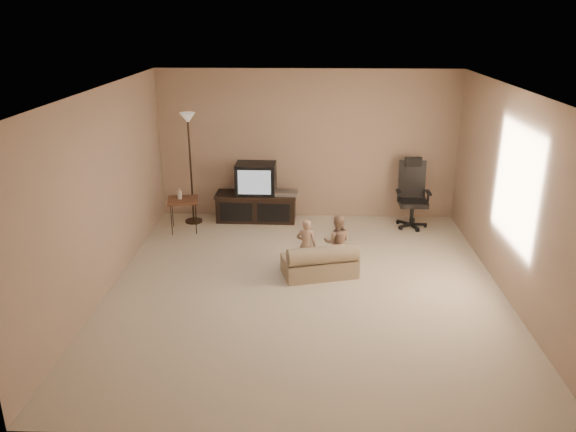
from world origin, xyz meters
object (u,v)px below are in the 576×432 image
Objects in this scene: toddler_left at (306,245)px; office_chair at (412,202)px; tv_stand at (257,197)px; toddler_right at (337,242)px; floor_lamp at (189,144)px; child_sofa at (320,263)px; side_table at (183,200)px.

office_chair is at bearing -124.64° from toddler_left.
toddler_right is (1.28, -1.90, -0.02)m from tv_stand.
toddler_left is at bearing -43.61° from floor_lamp.
tv_stand is at bearing 101.12° from child_sofa.
floor_lamp is at bearing 121.61° from child_sofa.
side_table is 0.91× the size of toddler_right.
floor_lamp is 3.13m from child_sofa.
toddler_left is at bearing 11.80° from toddler_right.
side_table reaches higher than child_sofa.
side_table is (-3.71, -0.35, 0.10)m from office_chair.
toddler_left is (0.86, -1.97, -0.04)m from tv_stand.
side_table is 0.67× the size of child_sofa.
office_chair reaches higher than toddler_right.
side_table is at bearing -101.14° from floor_lamp.
tv_stand is 0.75× the size of floor_lamp.
toddler_left is 0.95× the size of toddler_right.
floor_lamp is at bearing -34.25° from toddler_right.
floor_lamp is 2.49× the size of toddler_left.
tv_stand reaches higher than toddler_left.
side_table is 0.39× the size of floor_lamp.
office_chair is 1.52× the size of toddler_left.
floor_lamp reaches higher than tv_stand.
tv_stand is 2.15m from toddler_left.
floor_lamp is 3.08m from toddler_right.
tv_stand is 1.42m from floor_lamp.
toddler_right is (0.23, 0.24, 0.20)m from child_sofa.
office_chair is 2.16m from toddler_right.
side_table is at bearing -153.86° from tv_stand.
tv_stand is at bearing -57.31° from toddler_left.
child_sofa is (-1.53, -1.97, -0.21)m from office_chair.
floor_lamp is 2.36× the size of toddler_right.
child_sofa is 1.44× the size of toddler_left.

